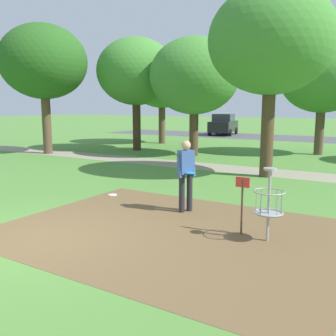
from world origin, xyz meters
name	(u,v)px	position (x,y,z in m)	size (l,w,h in m)	color
ground_plane	(36,239)	(0.00, 0.00, 0.00)	(160.00, 160.00, 0.00)	#518438
dirt_tee_pad	(171,231)	(1.95, 1.75, 0.00)	(6.71, 5.24, 0.01)	brown
disc_golf_basket	(266,201)	(3.73, 2.22, 0.75)	(0.98, 0.58, 1.39)	#9E9EA3
player_throwing	(186,172)	(1.53, 3.16, 0.97)	(0.45, 0.49, 1.71)	#232328
frisbee_near_basket	(113,195)	(-1.05, 3.55, 0.01)	(0.25, 0.25, 0.02)	white
tree_near_left	(136,72)	(-6.99, 12.93, 4.39)	(4.38, 4.38, 6.28)	#422D1E
tree_near_right	(194,76)	(-3.09, 12.48, 3.97)	(4.46, 4.46, 5.89)	#4C3823
tree_mid_center	(271,41)	(1.82, 8.64, 4.68)	(4.31, 4.31, 6.54)	#4C3823
tree_mid_right	(323,77)	(2.31, 16.23, 3.97)	(4.31, 4.31, 5.82)	brown
tree_far_left	(43,62)	(-10.15, 9.20, 4.74)	(4.48, 4.48, 6.68)	brown
tree_far_center	(162,80)	(-7.90, 17.10, 4.22)	(4.36, 4.36, 6.09)	brown
parking_lot_strip	(309,139)	(0.00, 25.93, 0.00)	(36.00, 6.00, 0.01)	#4C4C51
parked_car_leftmost	(223,124)	(-7.32, 26.36, 0.92)	(2.51, 4.45, 1.84)	black
gravel_path	(228,169)	(0.00, 9.57, 0.00)	(40.00, 1.80, 0.00)	gray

